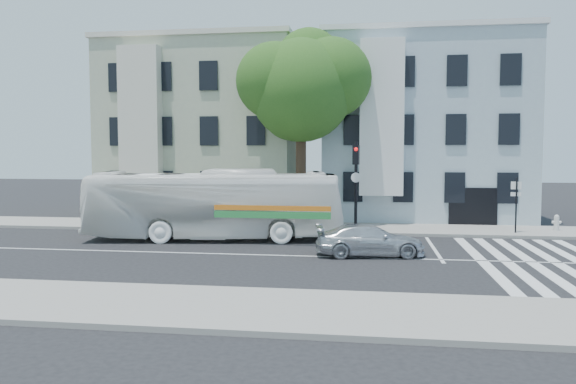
% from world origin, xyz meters
% --- Properties ---
extents(ground, '(120.00, 120.00, 0.00)m').
position_xyz_m(ground, '(0.00, 0.00, 0.00)').
color(ground, black).
rests_on(ground, ground).
extents(sidewalk_far, '(80.00, 4.00, 0.15)m').
position_xyz_m(sidewalk_far, '(0.00, 8.00, 0.07)').
color(sidewalk_far, gray).
rests_on(sidewalk_far, ground).
extents(sidewalk_near, '(80.00, 4.00, 0.15)m').
position_xyz_m(sidewalk_near, '(0.00, -8.00, 0.07)').
color(sidewalk_near, gray).
rests_on(sidewalk_near, ground).
extents(building_left, '(12.00, 10.00, 11.00)m').
position_xyz_m(building_left, '(-7.00, 15.00, 5.50)').
color(building_left, '#A3AB8F').
rests_on(building_left, ground).
extents(building_right, '(12.00, 10.00, 11.00)m').
position_xyz_m(building_right, '(7.00, 15.00, 5.50)').
color(building_right, '#9EB0BC').
rests_on(building_right, ground).
extents(street_tree, '(7.30, 5.90, 11.10)m').
position_xyz_m(street_tree, '(0.06, 8.74, 7.83)').
color(street_tree, '#2D2116').
rests_on(street_tree, ground).
extents(bus, '(4.37, 12.30, 3.35)m').
position_xyz_m(bus, '(-3.52, 3.70, 1.68)').
color(bus, white).
rests_on(bus, ground).
extents(sedan, '(2.37, 4.55, 1.26)m').
position_xyz_m(sedan, '(3.76, 0.44, 0.63)').
color(sedan, silver).
rests_on(sedan, ground).
extents(hedge, '(8.28, 3.69, 0.70)m').
position_xyz_m(hedge, '(-3.21, 6.80, 0.50)').
color(hedge, '#2C591D').
rests_on(hedge, sidewalk_far).
extents(traffic_signal, '(0.49, 0.55, 4.69)m').
position_xyz_m(traffic_signal, '(3.06, 5.94, 3.03)').
color(traffic_signal, black).
rests_on(traffic_signal, ground).
extents(fire_hydrant, '(0.45, 0.26, 0.81)m').
position_xyz_m(fire_hydrant, '(13.25, 8.24, 0.56)').
color(fire_hydrant, silver).
rests_on(fire_hydrant, sidewalk_far).
extents(far_sign_pole, '(0.49, 0.22, 2.73)m').
position_xyz_m(far_sign_pole, '(10.95, 7.06, 1.86)').
color(far_sign_pole, black).
rests_on(far_sign_pole, sidewalk_far).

